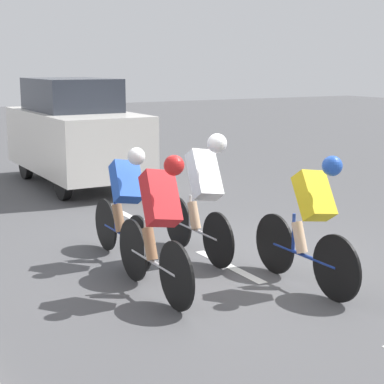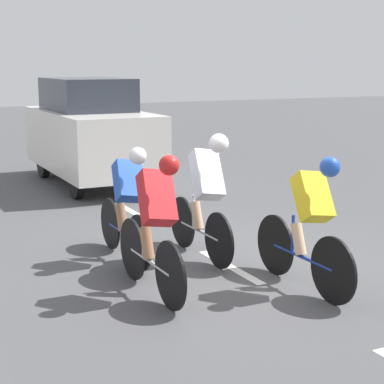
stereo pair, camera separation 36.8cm
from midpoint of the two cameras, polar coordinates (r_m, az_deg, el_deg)
ground_plane at (r=7.87m, az=0.99°, el=-6.13°), size 60.00×60.00×0.00m
lane_stripe_mid at (r=7.67m, az=1.92°, el=-6.59°), size 0.12×1.40×0.01m
lane_stripe_far at (r=10.44m, az=-7.26°, el=-1.82°), size 0.12×1.40×0.01m
cyclist_yellow at (r=6.83m, az=8.99°, el=-2.44°), size 0.38×1.72×1.46m
cyclist_white at (r=7.77m, az=-0.38°, el=-0.03°), size 0.40×1.65×1.57m
cyclist_blue at (r=7.73m, az=-7.34°, el=-0.91°), size 0.39×1.68×1.42m
cyclist_red at (r=6.53m, az=-4.64°, el=-2.80°), size 0.40×1.70×1.50m
support_car at (r=12.81m, az=-11.21°, el=5.23°), size 1.70×3.91×2.08m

